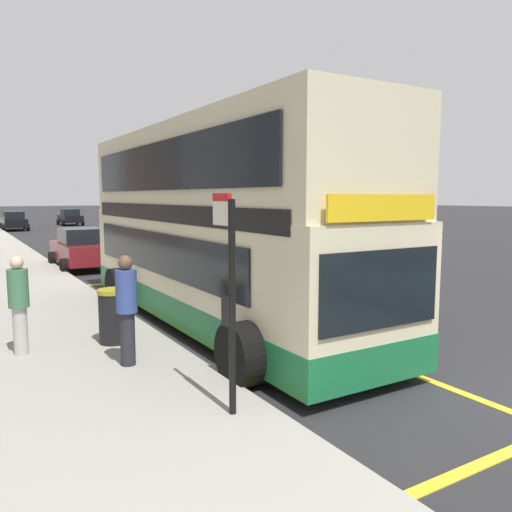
{
  "coord_description": "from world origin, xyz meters",
  "views": [
    {
      "loc": [
        -7.44,
        -3.48,
        2.87
      ],
      "look_at": [
        -1.82,
        5.87,
        1.58
      ],
      "focal_mm": 35.32,
      "sensor_mm": 36.0,
      "label": 1
    }
  ],
  "objects_px": {
    "parked_car_black_behind": "(14,221)",
    "litter_bin": "(113,316)",
    "bus_stop_sign": "(229,286)",
    "pedestrian_waiting_near_sign": "(19,301)",
    "parked_car_maroon_across": "(82,249)",
    "pedestrian_further_back": "(127,305)",
    "parked_car_black_kerbside": "(70,217)",
    "double_decker_bus": "(213,233)"
  },
  "relations": [
    {
      "from": "parked_car_black_behind",
      "to": "litter_bin",
      "type": "xyz_separation_m",
      "value": [
        -1.94,
        -37.94,
        -0.15
      ]
    },
    {
      "from": "bus_stop_sign",
      "to": "pedestrian_waiting_near_sign",
      "type": "distance_m",
      "value": 4.46
    },
    {
      "from": "pedestrian_waiting_near_sign",
      "to": "parked_car_black_behind",
      "type": "bearing_deg",
      "value": 84.7
    },
    {
      "from": "parked_car_maroon_across",
      "to": "pedestrian_further_back",
      "type": "distance_m",
      "value": 12.99
    },
    {
      "from": "pedestrian_waiting_near_sign",
      "to": "parked_car_maroon_across",
      "type": "bearing_deg",
      "value": 73.06
    },
    {
      "from": "parked_car_black_kerbside",
      "to": "pedestrian_further_back",
      "type": "relative_size",
      "value": 2.33
    },
    {
      "from": "pedestrian_waiting_near_sign",
      "to": "parked_car_black_kerbside",
      "type": "bearing_deg",
      "value": 78.11
    },
    {
      "from": "bus_stop_sign",
      "to": "pedestrian_further_back",
      "type": "relative_size",
      "value": 1.54
    },
    {
      "from": "double_decker_bus",
      "to": "pedestrian_further_back",
      "type": "relative_size",
      "value": 5.85
    },
    {
      "from": "parked_car_black_behind",
      "to": "parked_car_maroon_across",
      "type": "distance_m",
      "value": 26.5
    },
    {
      "from": "parked_car_black_behind",
      "to": "litter_bin",
      "type": "relative_size",
      "value": 4.12
    },
    {
      "from": "litter_bin",
      "to": "bus_stop_sign",
      "type": "bearing_deg",
      "value": -83.47
    },
    {
      "from": "bus_stop_sign",
      "to": "litter_bin",
      "type": "xyz_separation_m",
      "value": [
        -0.44,
        3.81,
        -1.11
      ]
    },
    {
      "from": "parked_car_black_kerbside",
      "to": "parked_car_maroon_across",
      "type": "height_order",
      "value": "same"
    },
    {
      "from": "litter_bin",
      "to": "parked_car_black_kerbside",
      "type": "bearing_deg",
      "value": 80.13
    },
    {
      "from": "pedestrian_further_back",
      "to": "litter_bin",
      "type": "xyz_separation_m",
      "value": [
        0.14,
        1.38,
        -0.47
      ]
    },
    {
      "from": "double_decker_bus",
      "to": "parked_car_maroon_across",
      "type": "xyz_separation_m",
      "value": [
        -0.66,
        10.52,
        -1.26
      ]
    },
    {
      "from": "pedestrian_further_back",
      "to": "litter_bin",
      "type": "relative_size",
      "value": 1.77
    },
    {
      "from": "parked_car_maroon_across",
      "to": "pedestrian_waiting_near_sign",
      "type": "height_order",
      "value": "pedestrian_waiting_near_sign"
    },
    {
      "from": "parked_car_maroon_across",
      "to": "litter_bin",
      "type": "height_order",
      "value": "parked_car_maroon_across"
    },
    {
      "from": "parked_car_black_behind",
      "to": "litter_bin",
      "type": "bearing_deg",
      "value": -94.87
    },
    {
      "from": "pedestrian_waiting_near_sign",
      "to": "pedestrian_further_back",
      "type": "relative_size",
      "value": 0.96
    },
    {
      "from": "parked_car_maroon_across",
      "to": "bus_stop_sign",
      "type": "bearing_deg",
      "value": -94.2
    },
    {
      "from": "double_decker_bus",
      "to": "litter_bin",
      "type": "distance_m",
      "value": 3.05
    },
    {
      "from": "pedestrian_waiting_near_sign",
      "to": "litter_bin",
      "type": "distance_m",
      "value": 1.63
    },
    {
      "from": "pedestrian_further_back",
      "to": "litter_bin",
      "type": "bearing_deg",
      "value": 84.06
    },
    {
      "from": "parked_car_black_behind",
      "to": "parked_car_maroon_across",
      "type": "height_order",
      "value": "same"
    },
    {
      "from": "parked_car_black_kerbside",
      "to": "pedestrian_further_back",
      "type": "height_order",
      "value": "pedestrian_further_back"
    },
    {
      "from": "bus_stop_sign",
      "to": "parked_car_black_kerbside",
      "type": "distance_m",
      "value": 48.02
    },
    {
      "from": "pedestrian_waiting_near_sign",
      "to": "litter_bin",
      "type": "bearing_deg",
      "value": -4.25
    },
    {
      "from": "double_decker_bus",
      "to": "litter_bin",
      "type": "height_order",
      "value": "double_decker_bus"
    },
    {
      "from": "parked_car_black_behind",
      "to": "parked_car_black_kerbside",
      "type": "bearing_deg",
      "value": 43.33
    },
    {
      "from": "double_decker_bus",
      "to": "parked_car_black_kerbside",
      "type": "relative_size",
      "value": 2.5
    },
    {
      "from": "pedestrian_further_back",
      "to": "bus_stop_sign",
      "type": "bearing_deg",
      "value": -76.59
    },
    {
      "from": "bus_stop_sign",
      "to": "pedestrian_waiting_near_sign",
      "type": "xyz_separation_m",
      "value": [
        -2.01,
        3.93,
        -0.68
      ]
    },
    {
      "from": "parked_car_black_behind",
      "to": "bus_stop_sign",
      "type": "bearing_deg",
      "value": -94.01
    },
    {
      "from": "parked_car_black_behind",
      "to": "parked_car_maroon_across",
      "type": "xyz_separation_m",
      "value": [
        -0.06,
        -26.5,
        0.0
      ]
    },
    {
      "from": "parked_car_black_behind",
      "to": "pedestrian_waiting_near_sign",
      "type": "relative_size",
      "value": 2.44
    },
    {
      "from": "double_decker_bus",
      "to": "parked_car_maroon_across",
      "type": "height_order",
      "value": "double_decker_bus"
    },
    {
      "from": "bus_stop_sign",
      "to": "pedestrian_further_back",
      "type": "distance_m",
      "value": 2.58
    },
    {
      "from": "bus_stop_sign",
      "to": "litter_bin",
      "type": "distance_m",
      "value": 3.99
    },
    {
      "from": "parked_car_maroon_across",
      "to": "parked_car_black_behind",
      "type": "bearing_deg",
      "value": 91.07
    }
  ]
}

